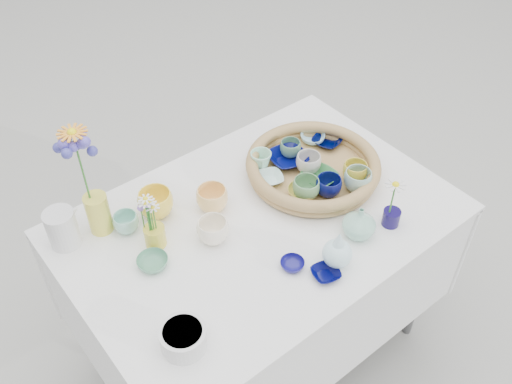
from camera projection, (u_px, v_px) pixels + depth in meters
ground at (259, 345)px, 2.40m from camera, size 80.00×80.00×0.00m
display_table at (259, 345)px, 2.40m from camera, size 1.26×0.86×0.77m
wicker_tray at (313, 167)px, 2.00m from camera, size 0.47×0.47×0.08m
tray_ceramic_0 at (288, 158)px, 2.04m from camera, size 0.16×0.16×0.03m
tray_ceramic_1 at (327, 141)px, 2.12m from camera, size 0.13×0.13×0.03m
tray_ceramic_2 at (355, 172)px, 1.96m from camera, size 0.10×0.10×0.07m
tray_ceramic_3 at (319, 177)px, 1.97m from camera, size 0.13×0.13×0.03m
tray_ceramic_4 at (306, 189)px, 1.90m from camera, size 0.09×0.09×0.07m
tray_ceramic_5 at (269, 178)px, 1.97m from camera, size 0.12×0.12×0.02m
tray_ceramic_6 at (261, 161)px, 2.01m from camera, size 0.10×0.10×0.07m
tray_ceramic_7 at (308, 163)px, 2.00m from camera, size 0.12×0.12×0.07m
tray_ceramic_8 at (313, 138)px, 2.14m from camera, size 0.11×0.11×0.03m
tray_ceramic_9 at (329, 186)px, 1.91m from camera, size 0.11×0.11×0.07m
tray_ceramic_10 at (303, 192)px, 1.92m from camera, size 0.11×0.11×0.03m
tray_ceramic_11 at (358, 180)px, 1.93m from camera, size 0.11×0.11×0.08m
tray_ceramic_12 at (290, 149)px, 2.06m from camera, size 0.08×0.08×0.06m
loose_ceramic_0 at (156, 204)px, 1.86m from camera, size 0.15×0.15×0.09m
loose_ceramic_1 at (212, 199)px, 1.88m from camera, size 0.14×0.14×0.08m
loose_ceramic_2 at (153, 262)px, 1.72m from camera, size 0.12×0.12×0.03m
loose_ceramic_3 at (213, 231)px, 1.78m from camera, size 0.11×0.11×0.08m
loose_ceramic_4 at (292, 264)px, 1.72m from camera, size 0.09×0.09×0.02m
loose_ceramic_5 at (126, 223)px, 1.81m from camera, size 0.10×0.10×0.06m
loose_ceramic_6 at (326, 274)px, 1.69m from camera, size 0.10×0.10×0.02m
fluted_bowl at (183, 338)px, 1.51m from camera, size 0.14×0.14×0.07m
bud_vase_paleblue at (338, 248)px, 1.69m from camera, size 0.11×0.11×0.14m
bud_vase_seafoam at (359, 222)px, 1.78m from camera, size 0.14×0.14×0.11m
bud_vase_cobalt at (391, 218)px, 1.84m from camera, size 0.07×0.07×0.06m
single_daisy at (392, 199)px, 1.78m from camera, size 0.08×0.08×0.14m
tall_vase_yellow at (99, 213)px, 1.79m from camera, size 0.09×0.09×0.14m
gerbera at (81, 166)px, 1.66m from camera, size 0.13×0.13×0.27m
hydrangea at (83, 173)px, 1.67m from camera, size 0.08×0.08×0.28m
white_pitcher at (62, 228)px, 1.75m from camera, size 0.16×0.13×0.13m
daisy_cup at (155, 236)px, 1.77m from camera, size 0.07×0.07×0.07m
daisy_posy at (147, 212)px, 1.70m from camera, size 0.09×0.09×0.13m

